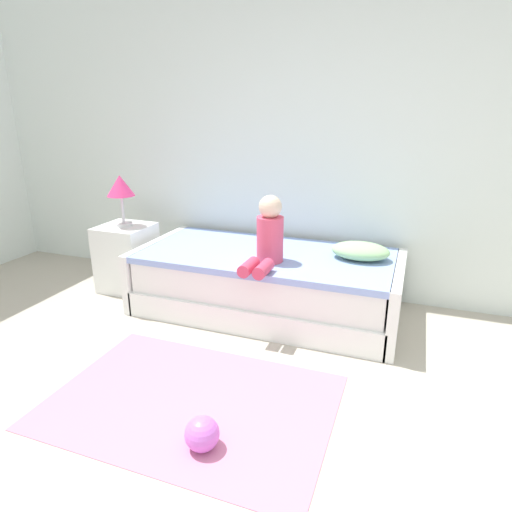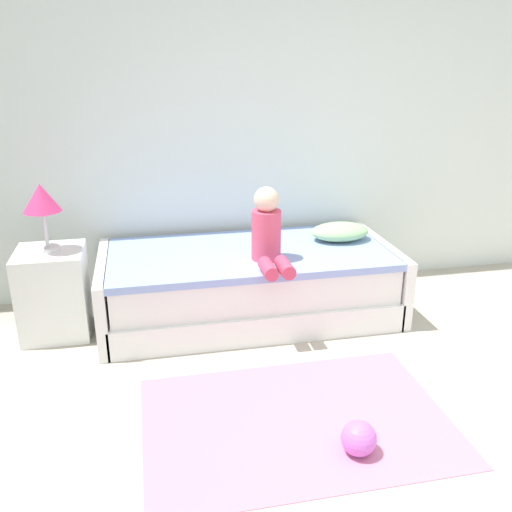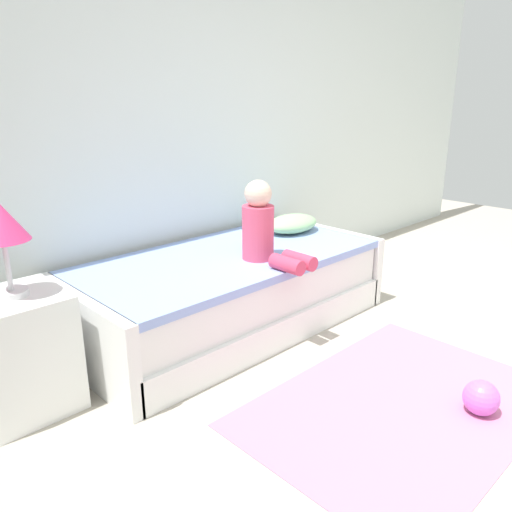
{
  "view_description": "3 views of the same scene",
  "coord_description": "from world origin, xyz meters",
  "px_view_note": "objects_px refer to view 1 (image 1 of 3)",
  "views": [
    {
      "loc": [
        0.58,
        -1.15,
        1.59
      ],
      "look_at": [
        -0.5,
        1.75,
        0.55
      ],
      "focal_mm": 30.67,
      "sensor_mm": 36.0,
      "label": 1
    },
    {
      "loc": [
        -1.21,
        -1.64,
        1.82
      ],
      "look_at": [
        -0.5,
        1.75,
        0.55
      ],
      "focal_mm": 38.72,
      "sensor_mm": 36.0,
      "label": 2
    },
    {
      "loc": [
        -2.55,
        -0.37,
        1.5
      ],
      "look_at": [
        -0.5,
        1.75,
        0.55
      ],
      "focal_mm": 35.46,
      "sensor_mm": 36.0,
      "label": 3
    }
  ],
  "objects_px": {
    "table_lamp": "(120,188)",
    "toy_ball": "(202,434)",
    "nightstand": "(127,257)",
    "child_figure": "(268,236)",
    "pillow": "(360,251)",
    "bed": "(267,282)"
  },
  "relations": [
    {
      "from": "table_lamp",
      "to": "pillow",
      "type": "xyz_separation_m",
      "value": [
        2.07,
        0.1,
        -0.37
      ]
    },
    {
      "from": "child_figure",
      "to": "toy_ball",
      "type": "bearing_deg",
      "value": -84.4
    },
    {
      "from": "pillow",
      "to": "table_lamp",
      "type": "bearing_deg",
      "value": -177.11
    },
    {
      "from": "child_figure",
      "to": "pillow",
      "type": "relative_size",
      "value": 1.16
    },
    {
      "from": "nightstand",
      "to": "pillow",
      "type": "distance_m",
      "value": 2.09
    },
    {
      "from": "bed",
      "to": "toy_ball",
      "type": "height_order",
      "value": "bed"
    },
    {
      "from": "pillow",
      "to": "toy_ball",
      "type": "xyz_separation_m",
      "value": [
        -0.5,
        -1.7,
        -0.48
      ]
    },
    {
      "from": "bed",
      "to": "table_lamp",
      "type": "xyz_separation_m",
      "value": [
        -1.35,
        -0.0,
        0.69
      ]
    },
    {
      "from": "table_lamp",
      "to": "child_figure",
      "type": "xyz_separation_m",
      "value": [
        1.44,
        -0.22,
        -0.23
      ]
    },
    {
      "from": "table_lamp",
      "to": "toy_ball",
      "type": "height_order",
      "value": "table_lamp"
    },
    {
      "from": "nightstand",
      "to": "pillow",
      "type": "xyz_separation_m",
      "value": [
        2.07,
        0.1,
        0.26
      ]
    },
    {
      "from": "nightstand",
      "to": "table_lamp",
      "type": "height_order",
      "value": "table_lamp"
    },
    {
      "from": "table_lamp",
      "to": "child_figure",
      "type": "relative_size",
      "value": 0.88
    },
    {
      "from": "bed",
      "to": "pillow",
      "type": "xyz_separation_m",
      "value": [
        0.72,
        0.1,
        0.32
      ]
    },
    {
      "from": "nightstand",
      "to": "toy_ball",
      "type": "bearing_deg",
      "value": -45.52
    },
    {
      "from": "table_lamp",
      "to": "child_figure",
      "type": "bearing_deg",
      "value": -8.86
    },
    {
      "from": "bed",
      "to": "child_figure",
      "type": "height_order",
      "value": "child_figure"
    },
    {
      "from": "pillow",
      "to": "nightstand",
      "type": "bearing_deg",
      "value": -177.11
    },
    {
      "from": "table_lamp",
      "to": "pillow",
      "type": "distance_m",
      "value": 2.11
    },
    {
      "from": "toy_ball",
      "to": "bed",
      "type": "bearing_deg",
      "value": 97.82
    },
    {
      "from": "bed",
      "to": "child_figure",
      "type": "xyz_separation_m",
      "value": [
        0.09,
        -0.23,
        0.46
      ]
    },
    {
      "from": "nightstand",
      "to": "child_figure",
      "type": "bearing_deg",
      "value": -8.86
    }
  ]
}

